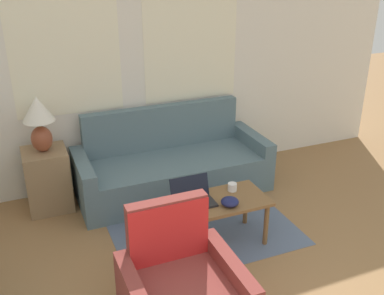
# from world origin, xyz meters

# --- Properties ---
(wall_back) EXTENTS (6.45, 0.06, 2.60)m
(wall_back) POSITION_xyz_m (-0.00, 3.60, 1.31)
(wall_back) COLOR white
(wall_back) RESTS_ON ground_plane
(rug) EXTENTS (1.72, 1.83, 0.01)m
(rug) POSITION_xyz_m (0.19, 2.57, 0.00)
(rug) COLOR slate
(rug) RESTS_ON ground_plane
(couch) EXTENTS (2.09, 0.83, 0.90)m
(couch) POSITION_xyz_m (0.19, 3.17, 0.26)
(couch) COLOR slate
(couch) RESTS_ON ground_plane
(side_table) EXTENTS (0.43, 0.43, 0.65)m
(side_table) POSITION_xyz_m (-1.12, 3.28, 0.32)
(side_table) COLOR #937551
(side_table) RESTS_ON ground_plane
(table_lamp) EXTENTS (0.31, 0.31, 0.57)m
(table_lamp) POSITION_xyz_m (-1.12, 3.28, 0.99)
(table_lamp) COLOR brown
(table_lamp) RESTS_ON side_table
(coffee_table) EXTENTS (0.96, 0.48, 0.45)m
(coffee_table) POSITION_xyz_m (0.19, 2.03, 0.39)
(coffee_table) COLOR brown
(coffee_table) RESTS_ON ground_plane
(laptop) EXTENTS (0.36, 0.26, 0.22)m
(laptop) POSITION_xyz_m (0.00, 2.08, 0.50)
(laptop) COLOR black
(laptop) RESTS_ON coffee_table
(cup_navy) EXTENTS (0.08, 0.08, 0.07)m
(cup_navy) POSITION_xyz_m (0.42, 2.15, 0.48)
(cup_navy) COLOR white
(cup_navy) RESTS_ON coffee_table
(snack_bowl) EXTENTS (0.16, 0.16, 0.07)m
(snack_bowl) POSITION_xyz_m (0.28, 1.92, 0.49)
(snack_bowl) COLOR #191E4C
(snack_bowl) RESTS_ON coffee_table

